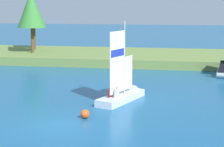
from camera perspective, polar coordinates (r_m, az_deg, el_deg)
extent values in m
plane|color=#195684|center=(21.52, -7.39, -7.36)|extent=(200.00, 200.00, 0.00)
cube|color=olive|center=(44.86, 1.70, 2.42)|extent=(80.00, 11.40, 0.87)
cylinder|color=brown|center=(49.46, -11.10, 5.00)|extent=(0.36, 0.36, 2.64)
cone|color=#47893D|center=(49.29, -11.22, 8.68)|extent=(2.82, 2.82, 3.71)
cylinder|color=brown|center=(45.76, -11.35, 4.72)|extent=(0.31, 0.31, 2.83)
cone|color=#387F33|center=(45.58, -11.50, 8.98)|extent=(3.15, 3.15, 3.98)
cube|color=silver|center=(26.36, 1.29, -3.49)|extent=(2.81, 4.64, 0.47)
cone|color=silver|center=(28.29, 3.54, -2.57)|extent=(1.47, 1.46, 1.14)
cylinder|color=#B7B7BC|center=(26.26, 1.80, 2.33)|extent=(0.08, 0.08, 4.82)
cube|color=white|center=(25.49, 0.78, 1.67)|extent=(0.70, 1.74, 3.95)
cube|color=#1E33B2|center=(25.41, 0.79, 2.97)|extent=(0.64, 1.57, 0.47)
cube|color=white|center=(26.93, 2.40, 0.17)|extent=(0.38, 0.92, 2.24)
cylinder|color=#B7B7BC|center=(25.86, 0.77, -2.73)|extent=(0.73, 1.75, 0.06)
cube|color=silver|center=(25.24, 0.69, -2.86)|extent=(0.29, 0.33, 0.60)
sphere|color=tan|center=(25.15, 0.70, -1.95)|extent=(0.20, 0.20, 0.20)
cube|color=red|center=(25.61, -0.28, -2.84)|extent=(0.29, 0.33, 0.45)
sphere|color=tan|center=(25.54, -0.28, -2.10)|extent=(0.20, 0.20, 0.20)
sphere|color=#E54C19|center=(22.55, -3.90, -5.80)|extent=(0.51, 0.51, 0.51)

